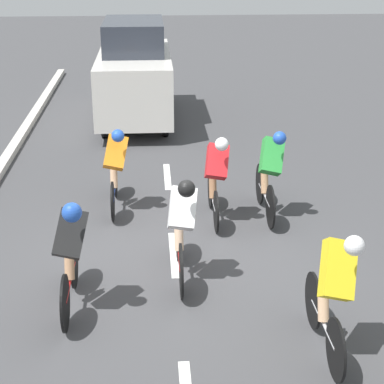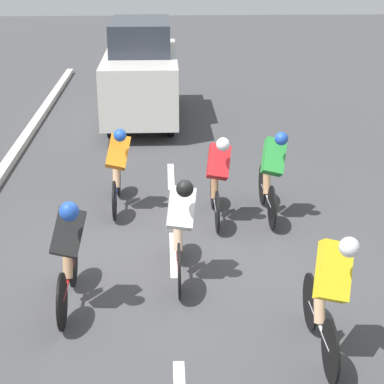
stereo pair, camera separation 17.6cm
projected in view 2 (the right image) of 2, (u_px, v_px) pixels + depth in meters
name	position (u px, v px, depth m)	size (l,w,h in m)	color
ground_plane	(174.00, 260.00, 8.99)	(60.00, 60.00, 0.00)	#424244
lane_stripe_mid	(174.00, 254.00, 9.16)	(0.12, 1.40, 0.01)	white
lane_stripe_far	(171.00, 176.00, 12.13)	(0.12, 1.40, 0.01)	white
cyclist_yellow	(329.00, 291.00, 6.66)	(0.45, 1.61, 1.53)	black
cyclist_orange	(118.00, 166.00, 10.42)	(0.43, 1.68, 1.44)	black
cyclist_white	(180.00, 226.00, 8.21)	(0.40, 1.72, 1.49)	black
cyclist_black	(68.00, 250.00, 7.55)	(0.45, 1.66, 1.50)	black
cyclist_green	(271.00, 172.00, 10.10)	(0.44, 1.69, 1.50)	black
cyclist_red	(217.00, 176.00, 9.97)	(0.40, 1.60, 1.45)	black
support_car	(141.00, 72.00, 15.46)	(1.70, 4.43, 2.38)	black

